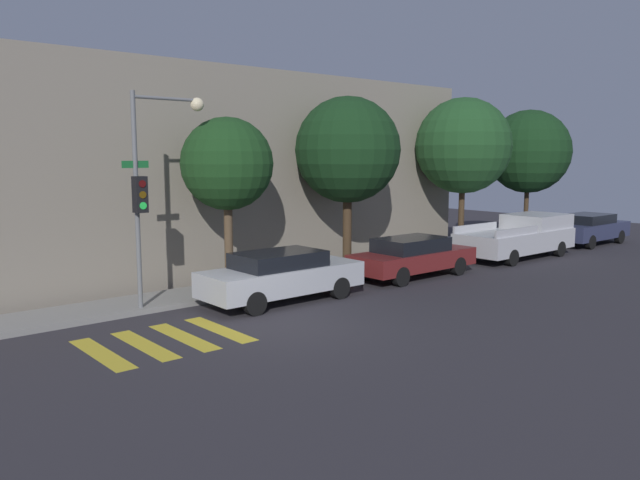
% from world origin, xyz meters
% --- Properties ---
extents(ground_plane, '(60.00, 60.00, 0.00)m').
position_xyz_m(ground_plane, '(0.00, 0.00, 0.00)').
color(ground_plane, '#2D2B30').
extents(sidewalk, '(26.00, 1.81, 0.14)m').
position_xyz_m(sidewalk, '(0.00, 4.11, 0.07)').
color(sidewalk, gray).
rests_on(sidewalk, ground).
extents(building_row, '(26.00, 6.00, 6.81)m').
position_xyz_m(building_row, '(0.00, 8.41, 3.41)').
color(building_row, gray).
rests_on(building_row, ground).
extents(crosswalk, '(3.23, 2.60, 0.00)m').
position_xyz_m(crosswalk, '(-2.67, 0.80, 0.00)').
color(crosswalk, gold).
rests_on(crosswalk, ground).
extents(traffic_light_pole, '(2.31, 0.56, 5.60)m').
position_xyz_m(traffic_light_pole, '(-1.58, 3.37, 3.58)').
color(traffic_light_pole, slate).
rests_on(traffic_light_pole, ground).
extents(sedan_near_corner, '(4.65, 1.75, 1.40)m').
position_xyz_m(sedan_near_corner, '(1.50, 2.10, 0.75)').
color(sedan_near_corner, '#B7BABF').
rests_on(sedan_near_corner, ground).
extents(sedan_middle, '(4.61, 1.74, 1.33)m').
position_xyz_m(sedan_middle, '(6.92, 2.10, 0.71)').
color(sedan_middle, maroon).
rests_on(sedan_middle, ground).
extents(pickup_truck, '(5.46, 2.12, 1.65)m').
position_xyz_m(pickup_truck, '(13.31, 2.10, 0.84)').
color(pickup_truck, '#BCBCC1').
rests_on(pickup_truck, ground).
extents(sedan_far_end, '(4.49, 1.84, 1.39)m').
position_xyz_m(sedan_far_end, '(18.92, 2.10, 0.74)').
color(sedan_far_end, '#2D3351').
rests_on(sedan_far_end, ground).
extents(tree_near_corner, '(2.65, 2.65, 5.10)m').
position_xyz_m(tree_near_corner, '(0.94, 3.88, 3.76)').
color(tree_near_corner, brown).
rests_on(tree_near_corner, ground).
extents(tree_midblock, '(3.52, 3.52, 5.96)m').
position_xyz_m(tree_midblock, '(5.61, 3.88, 4.18)').
color(tree_midblock, '#42301E').
rests_on(tree_midblock, ground).
extents(tree_far_end, '(3.78, 3.78, 6.29)m').
position_xyz_m(tree_far_end, '(11.85, 3.88, 4.39)').
color(tree_far_end, '#42301E').
rests_on(tree_far_end, ground).
extents(tree_behind_truck, '(3.68, 3.68, 6.03)m').
position_xyz_m(tree_behind_truck, '(16.60, 3.88, 4.19)').
color(tree_behind_truck, '#42301E').
rests_on(tree_behind_truck, ground).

